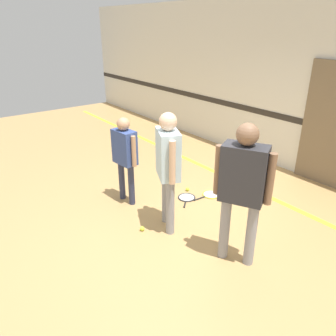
# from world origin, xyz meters

# --- Properties ---
(ground_plane) EXTENTS (16.00, 16.00, 0.00)m
(ground_plane) POSITION_xyz_m (0.00, 0.00, 0.00)
(ground_plane) COLOR tan
(wall_back) EXTENTS (16.00, 0.07, 3.20)m
(wall_back) POSITION_xyz_m (0.00, 3.02, 1.60)
(wall_back) COLOR silver
(wall_back) RESTS_ON ground_plane
(floor_stripe) EXTENTS (14.40, 0.10, 0.01)m
(floor_stripe) POSITION_xyz_m (0.00, 1.75, 0.00)
(floor_stripe) COLOR yellow
(floor_stripe) RESTS_ON ground_plane
(person_instructor) EXTENTS (0.58, 0.44, 1.68)m
(person_instructor) POSITION_xyz_m (-0.08, -0.14, 1.04)
(person_instructor) COLOR gray
(person_instructor) RESTS_ON ground_plane
(person_student_left) EXTENTS (0.54, 0.26, 1.42)m
(person_student_left) POSITION_xyz_m (-1.09, -0.22, 0.88)
(person_student_left) COLOR #2D334C
(person_student_left) RESTS_ON ground_plane
(person_student_right) EXTENTS (0.60, 0.47, 1.75)m
(person_student_right) POSITION_xyz_m (1.00, 0.08, 1.08)
(person_student_right) COLOR gray
(person_student_right) RESTS_ON ground_plane
(racket_spare_on_floor) EXTENTS (0.45, 0.46, 0.03)m
(racket_spare_on_floor) POSITION_xyz_m (-0.55, 0.61, 0.01)
(racket_spare_on_floor) COLOR #28282D
(racket_spare_on_floor) RESTS_ON ground_plane
(racket_second_spare) EXTENTS (0.32, 0.55, 0.03)m
(racket_second_spare) POSITION_xyz_m (-0.39, 1.01, 0.01)
(racket_second_spare) COLOR #C6D838
(racket_second_spare) RESTS_ON ground_plane
(tennis_ball_near_instructor) EXTENTS (0.07, 0.07, 0.07)m
(tennis_ball_near_instructor) POSITION_xyz_m (-0.22, -0.50, 0.03)
(tennis_ball_near_instructor) COLOR #CCE038
(tennis_ball_near_instructor) RESTS_ON ground_plane
(tennis_ball_by_spare_racket) EXTENTS (0.07, 0.07, 0.07)m
(tennis_ball_by_spare_racket) POSITION_xyz_m (-0.75, 0.80, 0.03)
(tennis_ball_by_spare_racket) COLOR #CCE038
(tennis_ball_by_spare_racket) RESTS_ON ground_plane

